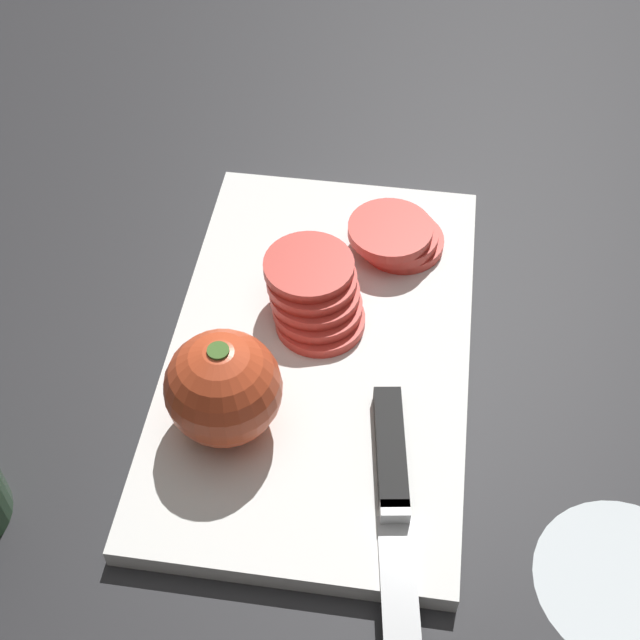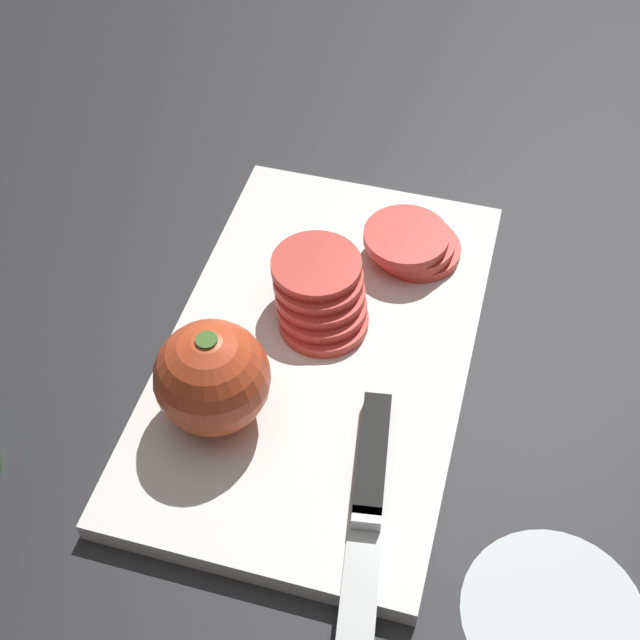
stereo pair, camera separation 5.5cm
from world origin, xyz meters
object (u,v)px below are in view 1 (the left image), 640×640
knife (393,482)px  whole_tomato (223,388)px  wine_glass (597,628)px  tomato_slice_stack_near (315,293)px  tomato_slice_stack_far (396,236)px

knife → whole_tomato: bearing=-114.9°
whole_tomato → wine_glass: bearing=-125.4°
knife → tomato_slice_stack_near: bearing=-161.6°
tomato_slice_stack_near → tomato_slice_stack_far: tomato_slice_stack_near is taller
tomato_slice_stack_far → knife: bearing=-175.6°
tomato_slice_stack_near → wine_glass: bearing=-146.6°
knife → tomato_slice_stack_far: bearing=176.0°
wine_glass → whole_tomato: size_ratio=2.09×
wine_glass → knife: (0.13, 0.11, -0.10)m
wine_glass → knife: bearing=40.1°
whole_tomato → tomato_slice_stack_far: (0.20, -0.11, -0.03)m
whole_tomato → tomato_slice_stack_near: whole_tomato is taller
wine_glass → tomato_slice_stack_near: 0.34m
wine_glass → whole_tomato: (0.16, 0.23, -0.06)m
wine_glass → knife: size_ratio=0.73×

